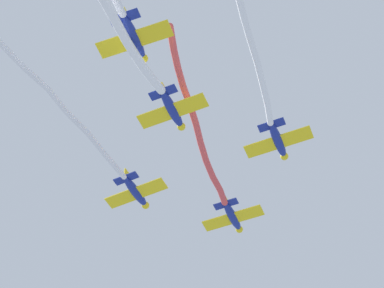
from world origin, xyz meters
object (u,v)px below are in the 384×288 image
(airplane_right_wing, at_px, (278,141))
(airplane_slot, at_px, (172,110))
(airplane_left_wing, at_px, (136,192))
(airplane_lead, at_px, (233,217))
(airplane_trail, at_px, (134,38))

(airplane_right_wing, height_order, airplane_slot, airplane_right_wing)
(airplane_left_wing, xyz_separation_m, airplane_right_wing, (16.36, 6.96, 0.70))
(airplane_right_wing, distance_m, airplane_slot, 12.58)
(airplane_right_wing, xyz_separation_m, airplane_slot, (-4.70, -11.66, -0.50))
(airplane_lead, bearing_deg, airplane_trail, 179.37)
(airplane_right_wing, distance_m, airplane_trail, 19.88)
(airplane_left_wing, height_order, airplane_trail, airplane_trail)
(airplane_lead, relative_size, airplane_left_wing, 0.99)
(airplane_left_wing, bearing_deg, airplane_lead, -42.67)
(airplane_left_wing, distance_m, airplane_right_wing, 17.79)
(airplane_left_wing, distance_m, airplane_slot, 12.57)
(airplane_slot, relative_size, airplane_trail, 1.01)
(airplane_left_wing, xyz_separation_m, airplane_trail, (15.13, -12.89, 0.80))
(airplane_right_wing, bearing_deg, airplane_left_wing, 89.09)
(airplane_right_wing, relative_size, airplane_slot, 1.00)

